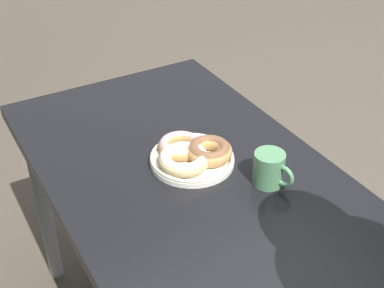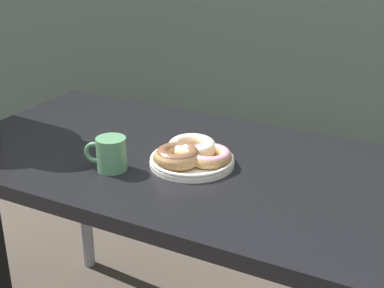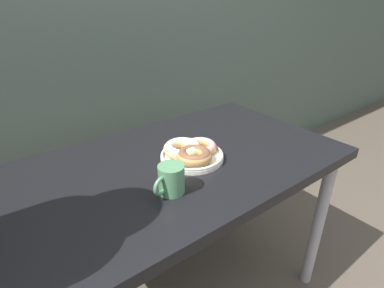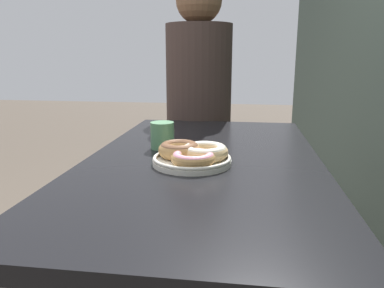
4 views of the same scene
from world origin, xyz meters
TOP-DOWN VIEW (x-y plane):
  - dining_table at (0.00, 0.33)m, footprint 1.29×0.71m
  - donut_plate at (0.07, 0.31)m, footprint 0.25×0.24m
  - coffee_mug at (-0.10, 0.18)m, footprint 0.11×0.08m

SIDE VIEW (x-z plane):
  - dining_table at x=0.00m, z-range 0.29..1.03m
  - donut_plate at x=0.07m, z-range 0.74..0.80m
  - coffee_mug at x=-0.10m, z-range 0.74..0.83m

